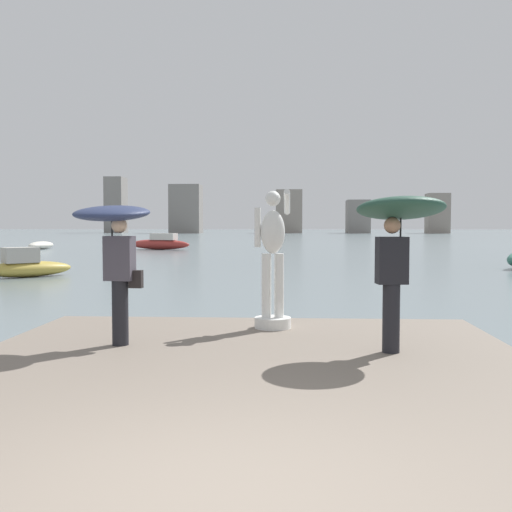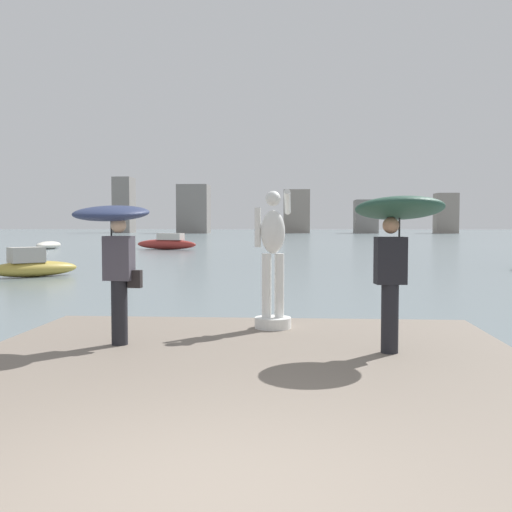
% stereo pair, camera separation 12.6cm
% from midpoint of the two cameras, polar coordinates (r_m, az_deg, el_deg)
% --- Properties ---
extents(ground_plane, '(400.00, 400.00, 0.00)m').
position_cam_midpoint_polar(ground_plane, '(43.57, 2.45, 0.31)').
color(ground_plane, slate).
extents(pier, '(7.00, 10.04, 0.40)m').
position_cam_midpoint_polar(pier, '(5.87, -2.80, -15.28)').
color(pier, slate).
rests_on(pier, ground).
extents(statue_white_figure, '(0.58, 0.85, 2.19)m').
position_cam_midpoint_polar(statue_white_figure, '(9.57, 1.20, -1.06)').
color(statue_white_figure, white).
rests_on(statue_white_figure, pier).
extents(onlooker_left, '(1.14, 1.15, 1.94)m').
position_cam_midpoint_polar(onlooker_left, '(8.45, -13.52, 1.92)').
color(onlooker_left, black).
rests_on(onlooker_left, pier).
extents(onlooker_right, '(1.24, 1.26, 2.04)m').
position_cam_midpoint_polar(onlooker_right, '(7.93, 12.77, 2.70)').
color(onlooker_right, black).
rests_on(onlooker_right, pier).
extents(boat_mid, '(1.48, 3.64, 0.63)m').
position_cam_midpoint_polar(boat_mid, '(52.94, -19.56, 0.96)').
color(boat_mid, silver).
rests_on(boat_mid, ground).
extents(boat_far, '(3.24, 3.10, 1.15)m').
position_cam_midpoint_polar(boat_far, '(25.06, -20.89, -0.90)').
color(boat_far, '#B2993D').
rests_on(boat_far, ground).
extents(boat_leftward, '(5.49, 2.80, 1.32)m').
position_cam_midpoint_polar(boat_leftward, '(49.58, -9.05, 1.20)').
color(boat_leftward, '#9E2D28').
rests_on(boat_leftward, ground).
extents(distant_skyline, '(79.03, 11.96, 13.18)m').
position_cam_midpoint_polar(distant_skyline, '(139.98, -0.52, 4.29)').
color(distant_skyline, gray).
rests_on(distant_skyline, ground).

